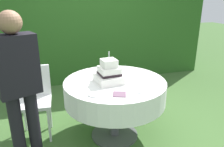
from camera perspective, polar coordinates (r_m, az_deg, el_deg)
The scene contains 11 objects.
ground_plane at distance 2.99m, azimuth 0.68°, elevation -15.43°, with size 20.00×20.00×0.00m, color #3D602D.
foliage_hedge at distance 4.69m, azimuth -7.99°, elevation 13.26°, with size 5.26×0.70×2.43m, color #28561E.
cake_table at distance 2.68m, azimuth 0.73°, elevation -4.58°, with size 1.21×1.21×0.75m.
wedding_cake at distance 2.56m, azimuth -0.73°, elevation -0.05°, with size 0.33×0.33×0.37m.
serving_plate_near at distance 2.95m, azimuth -3.98°, elevation 0.63°, with size 0.15×0.15×0.01m, color white.
serving_plate_far at distance 2.35m, azimuth 7.68°, elevation -4.69°, with size 0.11×0.11×0.01m, color white.
serving_plate_left at distance 2.27m, azimuth -4.60°, elevation -5.43°, with size 0.12×0.12×0.01m, color white.
serving_plate_right at distance 2.96m, azimuth 3.16°, elevation 0.66°, with size 0.14×0.14×0.01m, color white.
napkin_stack at distance 2.28m, azimuth 1.93°, elevation -5.34°, with size 0.13×0.13×0.01m, color #6B4C60.
garden_chair at distance 2.94m, azimuth -19.32°, elevation -5.18°, with size 0.43×0.43×0.89m.
standing_person at distance 2.20m, azimuth -22.67°, elevation -2.92°, with size 0.41×0.32×1.60m.
Camera 1 is at (-0.75, -2.33, 1.72)m, focal length 35.63 mm.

